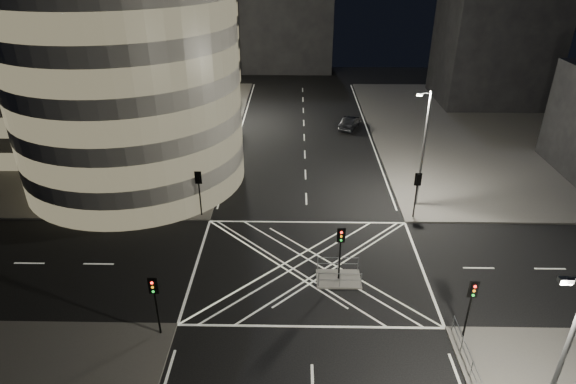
{
  "coord_description": "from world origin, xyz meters",
  "views": [
    {
      "loc": [
        -0.98,
        -27.72,
        20.56
      ],
      "look_at": [
        -1.56,
        5.59,
        3.0
      ],
      "focal_mm": 30.0,
      "sensor_mm": 36.0,
      "label": 1
    }
  ],
  "objects_px": {
    "traffic_signal_nr": "(471,299)",
    "street_lamp_right_near": "(557,368)",
    "traffic_signal_fr": "(417,187)",
    "street_lamp_left_far": "(227,79)",
    "traffic_signal_island": "(341,244)",
    "street_lamp_right_far": "(423,146)",
    "traffic_signal_fl": "(199,185)",
    "traffic_signal_nl": "(155,296)",
    "central_island": "(338,279)",
    "street_lamp_left_near": "(200,132)",
    "sedan": "(350,123)"
  },
  "relations": [
    {
      "from": "traffic_signal_nr",
      "to": "street_lamp_right_near",
      "type": "distance_m",
      "value": 7.69
    },
    {
      "from": "traffic_signal_fr",
      "to": "street_lamp_right_near",
      "type": "distance_m",
      "value": 20.97
    },
    {
      "from": "street_lamp_right_near",
      "to": "street_lamp_left_far",
      "type": "bearing_deg",
      "value": 113.21
    },
    {
      "from": "traffic_signal_island",
      "to": "street_lamp_right_far",
      "type": "xyz_separation_m",
      "value": [
        7.44,
        10.5,
        2.63
      ]
    },
    {
      "from": "traffic_signal_fl",
      "to": "traffic_signal_nl",
      "type": "height_order",
      "value": "same"
    },
    {
      "from": "street_lamp_right_far",
      "to": "traffic_signal_nr",
      "type": "bearing_deg",
      "value": -92.3
    },
    {
      "from": "street_lamp_left_far",
      "to": "street_lamp_right_near",
      "type": "relative_size",
      "value": 1.0
    },
    {
      "from": "central_island",
      "to": "street_lamp_right_near",
      "type": "distance_m",
      "value": 15.54
    },
    {
      "from": "traffic_signal_fr",
      "to": "central_island",
      "type": "bearing_deg",
      "value": -129.33
    },
    {
      "from": "traffic_signal_island",
      "to": "street_lamp_right_near",
      "type": "relative_size",
      "value": 0.4
    },
    {
      "from": "central_island",
      "to": "street_lamp_right_far",
      "type": "bearing_deg",
      "value": 54.7
    },
    {
      "from": "traffic_signal_fl",
      "to": "street_lamp_left_far",
      "type": "height_order",
      "value": "street_lamp_left_far"
    },
    {
      "from": "street_lamp_left_far",
      "to": "street_lamp_right_far",
      "type": "bearing_deg",
      "value": -48.06
    },
    {
      "from": "street_lamp_left_far",
      "to": "street_lamp_right_near",
      "type": "height_order",
      "value": "same"
    },
    {
      "from": "traffic_signal_island",
      "to": "street_lamp_left_near",
      "type": "bearing_deg",
      "value": 130.27
    },
    {
      "from": "traffic_signal_nl",
      "to": "street_lamp_left_near",
      "type": "xyz_separation_m",
      "value": [
        -0.64,
        18.8,
        2.63
      ]
    },
    {
      "from": "central_island",
      "to": "traffic_signal_nl",
      "type": "height_order",
      "value": "traffic_signal_nl"
    },
    {
      "from": "street_lamp_left_far",
      "to": "traffic_signal_fl",
      "type": "bearing_deg",
      "value": -88.43
    },
    {
      "from": "traffic_signal_nl",
      "to": "traffic_signal_nr",
      "type": "distance_m",
      "value": 17.6
    },
    {
      "from": "street_lamp_right_near",
      "to": "street_lamp_left_near",
      "type": "bearing_deg",
      "value": 125.97
    },
    {
      "from": "traffic_signal_fl",
      "to": "traffic_signal_fr",
      "type": "relative_size",
      "value": 1.0
    },
    {
      "from": "street_lamp_left_near",
      "to": "central_island",
      "type": "bearing_deg",
      "value": -49.73
    },
    {
      "from": "street_lamp_right_far",
      "to": "traffic_signal_nl",
      "type": "bearing_deg",
      "value": -139.09
    },
    {
      "from": "traffic_signal_fl",
      "to": "traffic_signal_fr",
      "type": "bearing_deg",
      "value": 0.0
    },
    {
      "from": "street_lamp_left_near",
      "to": "street_lamp_left_far",
      "type": "distance_m",
      "value": 18.0
    },
    {
      "from": "traffic_signal_fr",
      "to": "traffic_signal_nr",
      "type": "bearing_deg",
      "value": -90.0
    },
    {
      "from": "traffic_signal_nr",
      "to": "street_lamp_right_near",
      "type": "xyz_separation_m",
      "value": [
        0.64,
        -7.2,
        2.63
      ]
    },
    {
      "from": "street_lamp_left_far",
      "to": "sedan",
      "type": "height_order",
      "value": "street_lamp_left_far"
    },
    {
      "from": "sedan",
      "to": "street_lamp_right_far",
      "type": "bearing_deg",
      "value": 122.91
    },
    {
      "from": "street_lamp_left_near",
      "to": "traffic_signal_nr",
      "type": "bearing_deg",
      "value": -45.87
    },
    {
      "from": "street_lamp_right_near",
      "to": "central_island",
      "type": "bearing_deg",
      "value": 120.75
    },
    {
      "from": "traffic_signal_nr",
      "to": "street_lamp_left_near",
      "type": "xyz_separation_m",
      "value": [
        -18.24,
        18.8,
        2.63
      ]
    },
    {
      "from": "traffic_signal_nr",
      "to": "street_lamp_left_near",
      "type": "bearing_deg",
      "value": 134.13
    },
    {
      "from": "central_island",
      "to": "traffic_signal_fr",
      "type": "distance_m",
      "value": 11.1
    },
    {
      "from": "traffic_signal_island",
      "to": "traffic_signal_nr",
      "type": "bearing_deg",
      "value": -37.93
    },
    {
      "from": "traffic_signal_nl",
      "to": "traffic_signal_fr",
      "type": "xyz_separation_m",
      "value": [
        17.6,
        13.6,
        0.0
      ]
    },
    {
      "from": "traffic_signal_nr",
      "to": "traffic_signal_island",
      "type": "relative_size",
      "value": 1.0
    },
    {
      "from": "central_island",
      "to": "traffic_signal_island",
      "type": "distance_m",
      "value": 2.84
    },
    {
      "from": "street_lamp_left_far",
      "to": "street_lamp_right_far",
      "type": "distance_m",
      "value": 28.23
    },
    {
      "from": "traffic_signal_nr",
      "to": "street_lamp_left_far",
      "type": "distance_m",
      "value": 41.15
    },
    {
      "from": "central_island",
      "to": "traffic_signal_fr",
      "type": "bearing_deg",
      "value": 50.67
    },
    {
      "from": "traffic_signal_fl",
      "to": "street_lamp_right_far",
      "type": "xyz_separation_m",
      "value": [
        18.24,
        2.2,
        2.63
      ]
    },
    {
      "from": "traffic_signal_nr",
      "to": "sedan",
      "type": "bearing_deg",
      "value": 95.27
    },
    {
      "from": "street_lamp_left_far",
      "to": "traffic_signal_nl",
      "type": "bearing_deg",
      "value": -89.01
    },
    {
      "from": "traffic_signal_fr",
      "to": "sedan",
      "type": "relative_size",
      "value": 0.88
    },
    {
      "from": "traffic_signal_fr",
      "to": "street_lamp_right_far",
      "type": "bearing_deg",
      "value": 73.89
    },
    {
      "from": "traffic_signal_fr",
      "to": "street_lamp_left_far",
      "type": "xyz_separation_m",
      "value": [
        -18.24,
        23.2,
        2.63
      ]
    },
    {
      "from": "street_lamp_right_far",
      "to": "street_lamp_right_near",
      "type": "xyz_separation_m",
      "value": [
        0.0,
        -23.0,
        0.0
      ]
    },
    {
      "from": "traffic_signal_fl",
      "to": "traffic_signal_nr",
      "type": "distance_m",
      "value": 22.24
    },
    {
      "from": "street_lamp_left_far",
      "to": "street_lamp_right_far",
      "type": "height_order",
      "value": "same"
    }
  ]
}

